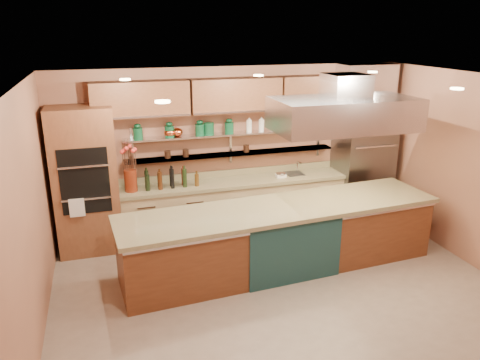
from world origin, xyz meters
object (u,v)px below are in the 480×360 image
object	(u,v)px
copper_kettle	(177,132)
island	(281,237)
flower_vase	(131,181)
green_canister	(209,129)
refrigerator	(362,163)
kitchen_scale	(281,174)

from	to	relation	value
copper_kettle	island	bearing A→B (deg)	-53.42
island	flower_vase	bearing A→B (deg)	141.24
flower_vase	green_canister	distance (m)	1.52
copper_kettle	flower_vase	bearing A→B (deg)	-164.73
refrigerator	copper_kettle	bearing A→B (deg)	176.04
kitchen_scale	green_canister	world-z (taller)	green_canister
kitchen_scale	island	bearing A→B (deg)	-117.74
island	green_canister	bearing A→B (deg)	108.64
island	green_canister	distance (m)	2.20
refrigerator	copper_kettle	size ratio (longest dim) A/B	11.86
refrigerator	island	xyz separation A→B (m)	(-2.13, -1.38, -0.57)
green_canister	island	bearing A→B (deg)	-67.39
flower_vase	copper_kettle	distance (m)	1.08
refrigerator	kitchen_scale	bearing A→B (deg)	179.64
copper_kettle	green_canister	bearing A→B (deg)	0.00
refrigerator	kitchen_scale	xyz separation A→B (m)	(-1.59, 0.01, -0.07)
flower_vase	copper_kettle	bearing A→B (deg)	15.27
flower_vase	copper_kettle	size ratio (longest dim) A/B	1.97
refrigerator	flower_vase	xyz separation A→B (m)	(-4.13, 0.01, 0.05)
flower_vase	copper_kettle	xyz separation A→B (m)	(0.81, 0.22, 0.68)
island	flower_vase	distance (m)	2.52
island	flower_vase	world-z (taller)	flower_vase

